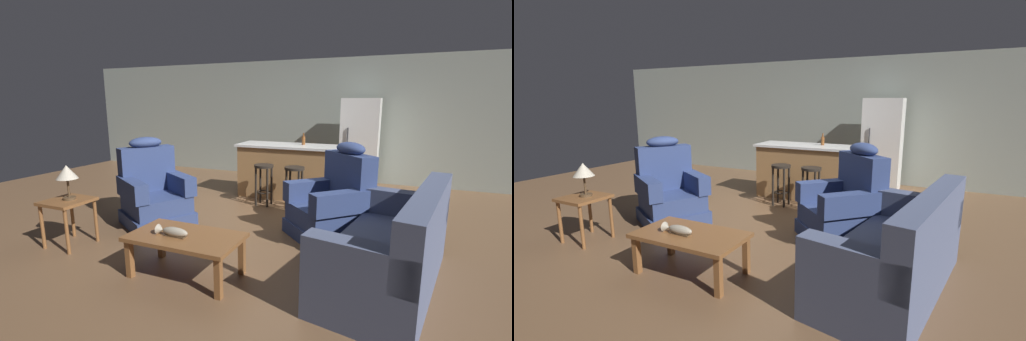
{
  "view_description": "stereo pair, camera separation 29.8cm",
  "coord_description": "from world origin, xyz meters",
  "views": [
    {
      "loc": [
        1.79,
        -4.4,
        1.68
      ],
      "look_at": [
        -0.01,
        -0.1,
        0.75
      ],
      "focal_mm": 24.0,
      "sensor_mm": 36.0,
      "label": 1
    },
    {
      "loc": [
        2.06,
        -4.28,
        1.68
      ],
      "look_at": [
        -0.01,
        -0.1,
        0.75
      ],
      "focal_mm": 24.0,
      "sensor_mm": 36.0,
      "label": 2
    }
  ],
  "objects": [
    {
      "name": "ground_plane",
      "position": [
        0.0,
        0.0,
        0.0
      ],
      "size": [
        12.0,
        12.0,
        0.0
      ],
      "color": "brown"
    },
    {
      "name": "back_wall",
      "position": [
        0.0,
        3.12,
        1.3
      ],
      "size": [
        12.0,
        0.05,
        2.6
      ],
      "color": "#939E93",
      "rests_on": "ground_plane"
    },
    {
      "name": "coffee_table",
      "position": [
        -0.05,
        -1.79,
        0.36
      ],
      "size": [
        1.1,
        0.6,
        0.42
      ],
      "color": "brown",
      "rests_on": "ground_plane"
    },
    {
      "name": "fish_figurine",
      "position": [
        -0.15,
        -1.85,
        0.46
      ],
      "size": [
        0.34,
        0.1,
        0.1
      ],
      "color": "#4C3823",
      "rests_on": "coffee_table"
    },
    {
      "name": "couch",
      "position": [
        1.82,
        -1.19,
        0.34
      ],
      "size": [
        1.18,
        2.02,
        0.94
      ],
      "rotation": [
        0.0,
        0.0,
        2.95
      ],
      "color": "#4C5675",
      "rests_on": "ground_plane"
    },
    {
      "name": "recliner_near_lamp",
      "position": [
        -1.34,
        -0.66,
        0.42
      ],
      "size": [
        1.15,
        1.15,
        1.2
      ],
      "rotation": [
        0.0,
        0.0,
        -0.53
      ],
      "color": "navy",
      "rests_on": "ground_plane"
    },
    {
      "name": "recliner_near_island",
      "position": [
        1.09,
        -0.23,
        0.42
      ],
      "size": [
        1.19,
        1.19,
        1.2
      ],
      "rotation": [
        0.0,
        0.0,
        3.91
      ],
      "color": "navy",
      "rests_on": "ground_plane"
    },
    {
      "name": "end_table",
      "position": [
        -1.75,
        -1.7,
        0.46
      ],
      "size": [
        0.48,
        0.48,
        0.56
      ],
      "color": "brown",
      "rests_on": "ground_plane"
    },
    {
      "name": "table_lamp",
      "position": [
        -1.73,
        -1.68,
        0.87
      ],
      "size": [
        0.24,
        0.24,
        0.41
      ],
      "color": "#4C3823",
      "rests_on": "end_table"
    },
    {
      "name": "kitchen_island",
      "position": [
        0.0,
        1.35,
        0.48
      ],
      "size": [
        1.8,
        0.7,
        0.95
      ],
      "color": "#9E7042",
      "rests_on": "ground_plane"
    },
    {
      "name": "bar_stool_left",
      "position": [
        -0.22,
        0.72,
        0.47
      ],
      "size": [
        0.32,
        0.32,
        0.68
      ],
      "color": "black",
      "rests_on": "ground_plane"
    },
    {
      "name": "bar_stool_right",
      "position": [
        0.3,
        0.72,
        0.47
      ],
      "size": [
        0.32,
        0.32,
        0.68
      ],
      "color": "black",
      "rests_on": "ground_plane"
    },
    {
      "name": "refrigerator",
      "position": [
        1.08,
        2.55,
        0.88
      ],
      "size": [
        0.7,
        0.69,
        1.76
      ],
      "color": "white",
      "rests_on": "ground_plane"
    },
    {
      "name": "bottle_tall_green",
      "position": [
        0.24,
        1.44,
        1.03
      ],
      "size": [
        0.06,
        0.06,
        0.21
      ],
      "color": "brown",
      "rests_on": "kitchen_island"
    }
  ]
}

